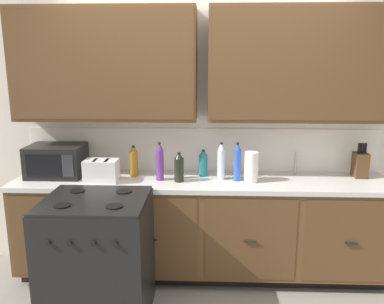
{
  "coord_description": "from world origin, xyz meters",
  "views": [
    {
      "loc": [
        0.05,
        -3.01,
        1.9
      ],
      "look_at": [
        -0.08,
        0.27,
        1.16
      ],
      "focal_mm": 36.95,
      "sensor_mm": 36.0,
      "label": 1
    }
  ],
  "objects_px": {
    "bottle_blue": "(237,162)",
    "bottle_clear": "(221,161)",
    "stove_range": "(98,258)",
    "bottle_dark": "(179,167)",
    "bottle_violet": "(160,162)",
    "knife_block": "(360,165)",
    "paper_towel_roll": "(251,167)",
    "microwave": "(57,161)",
    "bottle_teal": "(203,163)",
    "toaster": "(101,171)",
    "bottle_amber": "(134,161)"
  },
  "relations": [
    {
      "from": "stove_range",
      "to": "bottle_clear",
      "type": "xyz_separation_m",
      "value": [
        0.93,
        0.64,
        0.6
      ]
    },
    {
      "from": "microwave",
      "to": "bottle_teal",
      "type": "relative_size",
      "value": 2.0
    },
    {
      "from": "toaster",
      "to": "bottle_dark",
      "type": "xyz_separation_m",
      "value": [
        0.66,
        0.03,
        0.03
      ]
    },
    {
      "from": "stove_range",
      "to": "bottle_dark",
      "type": "relative_size",
      "value": 3.73
    },
    {
      "from": "stove_range",
      "to": "bottle_dark",
      "type": "bearing_deg",
      "value": 44.22
    },
    {
      "from": "bottle_violet",
      "to": "bottle_dark",
      "type": "bearing_deg",
      "value": -13.44
    },
    {
      "from": "bottle_clear",
      "to": "bottle_teal",
      "type": "bearing_deg",
      "value": 148.23
    },
    {
      "from": "knife_block",
      "to": "bottle_clear",
      "type": "relative_size",
      "value": 0.95
    },
    {
      "from": "toaster",
      "to": "bottle_amber",
      "type": "relative_size",
      "value": 1.01
    },
    {
      "from": "bottle_violet",
      "to": "bottle_clear",
      "type": "bearing_deg",
      "value": 4.68
    },
    {
      "from": "bottle_teal",
      "to": "toaster",
      "type": "bearing_deg",
      "value": -166.41
    },
    {
      "from": "stove_range",
      "to": "knife_block",
      "type": "relative_size",
      "value": 3.06
    },
    {
      "from": "paper_towel_roll",
      "to": "bottle_teal",
      "type": "xyz_separation_m",
      "value": [
        -0.41,
        0.17,
        -0.01
      ]
    },
    {
      "from": "microwave",
      "to": "bottle_violet",
      "type": "bearing_deg",
      "value": -5.71
    },
    {
      "from": "toaster",
      "to": "paper_towel_roll",
      "type": "relative_size",
      "value": 1.08
    },
    {
      "from": "bottle_blue",
      "to": "bottle_violet",
      "type": "distance_m",
      "value": 0.66
    },
    {
      "from": "stove_range",
      "to": "bottle_clear",
      "type": "height_order",
      "value": "bottle_clear"
    },
    {
      "from": "microwave",
      "to": "stove_range",
      "type": "bearing_deg",
      "value": -52.34
    },
    {
      "from": "toaster",
      "to": "knife_block",
      "type": "xyz_separation_m",
      "value": [
        2.25,
        0.22,
        0.02
      ]
    },
    {
      "from": "bottle_dark",
      "to": "bottle_clear",
      "type": "xyz_separation_m",
      "value": [
        0.36,
        0.08,
        0.04
      ]
    },
    {
      "from": "bottle_clear",
      "to": "stove_range",
      "type": "bearing_deg",
      "value": -145.52
    },
    {
      "from": "paper_towel_roll",
      "to": "bottle_violet",
      "type": "bearing_deg",
      "value": 178.19
    },
    {
      "from": "microwave",
      "to": "bottle_violet",
      "type": "distance_m",
      "value": 0.94
    },
    {
      "from": "knife_block",
      "to": "microwave",
      "type": "bearing_deg",
      "value": -178.67
    },
    {
      "from": "microwave",
      "to": "paper_towel_roll",
      "type": "xyz_separation_m",
      "value": [
        1.72,
        -0.12,
        -0.01
      ]
    },
    {
      "from": "knife_block",
      "to": "bottle_clear",
      "type": "bearing_deg",
      "value": -174.76
    },
    {
      "from": "microwave",
      "to": "bottle_blue",
      "type": "distance_m",
      "value": 1.6
    },
    {
      "from": "stove_range",
      "to": "bottle_violet",
      "type": "bearing_deg",
      "value": 55.96
    },
    {
      "from": "bottle_amber",
      "to": "microwave",
      "type": "bearing_deg",
      "value": -178.26
    },
    {
      "from": "bottle_amber",
      "to": "bottle_violet",
      "type": "height_order",
      "value": "bottle_violet"
    },
    {
      "from": "microwave",
      "to": "bottle_blue",
      "type": "relative_size",
      "value": 1.44
    },
    {
      "from": "stove_range",
      "to": "bottle_clear",
      "type": "distance_m",
      "value": 1.28
    },
    {
      "from": "toaster",
      "to": "bottle_teal",
      "type": "relative_size",
      "value": 1.17
    },
    {
      "from": "knife_block",
      "to": "bottle_violet",
      "type": "bearing_deg",
      "value": -174.92
    },
    {
      "from": "knife_block",
      "to": "bottle_dark",
      "type": "distance_m",
      "value": 1.6
    },
    {
      "from": "stove_range",
      "to": "bottle_teal",
      "type": "xyz_separation_m",
      "value": [
        0.78,
        0.74,
        0.55
      ]
    },
    {
      "from": "knife_block",
      "to": "bottle_violet",
      "type": "height_order",
      "value": "bottle_violet"
    },
    {
      "from": "toaster",
      "to": "knife_block",
      "type": "bearing_deg",
      "value": 5.7
    },
    {
      "from": "bottle_blue",
      "to": "bottle_violet",
      "type": "relative_size",
      "value": 1.0
    },
    {
      "from": "microwave",
      "to": "bottle_dark",
      "type": "xyz_separation_m",
      "value": [
        1.1,
        -0.13,
        -0.02
      ]
    },
    {
      "from": "paper_towel_roll",
      "to": "bottle_clear",
      "type": "relative_size",
      "value": 0.8
    },
    {
      "from": "bottle_blue",
      "to": "bottle_clear",
      "type": "relative_size",
      "value": 1.02
    },
    {
      "from": "bottle_teal",
      "to": "knife_block",
      "type": "bearing_deg",
      "value": 0.65
    },
    {
      "from": "knife_block",
      "to": "bottle_clear",
      "type": "xyz_separation_m",
      "value": [
        -1.23,
        -0.11,
        0.04
      ]
    },
    {
      "from": "bottle_teal",
      "to": "bottle_amber",
      "type": "xyz_separation_m",
      "value": [
        -0.62,
        -0.03,
        0.02
      ]
    },
    {
      "from": "stove_range",
      "to": "bottle_blue",
      "type": "distance_m",
      "value": 1.37
    },
    {
      "from": "toaster",
      "to": "bottle_teal",
      "type": "xyz_separation_m",
      "value": [
        0.86,
        0.21,
        0.02
      ]
    },
    {
      "from": "bottle_teal",
      "to": "bottle_blue",
      "type": "bearing_deg",
      "value": -24.1
    },
    {
      "from": "microwave",
      "to": "bottle_teal",
      "type": "bearing_deg",
      "value": 2.05
    },
    {
      "from": "bottle_violet",
      "to": "knife_block",
      "type": "bearing_deg",
      "value": 5.08
    }
  ]
}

